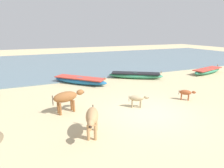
{
  "coord_description": "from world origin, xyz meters",
  "views": [
    {
      "loc": [
        -5.16,
        -7.12,
        3.87
      ],
      "look_at": [
        -0.42,
        3.59,
        0.6
      ],
      "focal_mm": 30.3,
      "sensor_mm": 36.0,
      "label": 1
    }
  ],
  "objects_px": {
    "fishing_boat_3": "(80,80)",
    "fishing_boat_4": "(208,71)",
    "calf_near_rust": "(186,93)",
    "calf_far_dun": "(137,99)",
    "fishing_boat_1": "(136,75)",
    "cow_second_adult_brown": "(67,97)",
    "cow_adult_tan": "(92,117)"
  },
  "relations": [
    {
      "from": "calf_far_dun",
      "to": "fishing_boat_4",
      "type": "bearing_deg",
      "value": 50.54
    },
    {
      "from": "fishing_boat_4",
      "to": "calf_far_dun",
      "type": "relative_size",
      "value": 4.42
    },
    {
      "from": "fishing_boat_3",
      "to": "calf_near_rust",
      "type": "xyz_separation_m",
      "value": [
        4.73,
        -5.97,
        0.16
      ]
    },
    {
      "from": "fishing_boat_3",
      "to": "cow_second_adult_brown",
      "type": "bearing_deg",
      "value": -65.08
    },
    {
      "from": "cow_adult_tan",
      "to": "calf_near_rust",
      "type": "bearing_deg",
      "value": 125.59
    },
    {
      "from": "fishing_boat_3",
      "to": "calf_far_dun",
      "type": "distance_m",
      "value": 5.99
    },
    {
      "from": "fishing_boat_3",
      "to": "fishing_boat_4",
      "type": "relative_size",
      "value": 0.91
    },
    {
      "from": "fishing_boat_1",
      "to": "cow_second_adult_brown",
      "type": "bearing_deg",
      "value": -112.67
    },
    {
      "from": "cow_adult_tan",
      "to": "fishing_boat_4",
      "type": "bearing_deg",
      "value": 136.13
    },
    {
      "from": "fishing_boat_4",
      "to": "calf_far_dun",
      "type": "xyz_separation_m",
      "value": [
        -10.45,
        -4.45,
        0.22
      ]
    },
    {
      "from": "fishing_boat_3",
      "to": "fishing_boat_4",
      "type": "bearing_deg",
      "value": 39.86
    },
    {
      "from": "fishing_boat_3",
      "to": "calf_far_dun",
      "type": "height_order",
      "value": "fishing_boat_3"
    },
    {
      "from": "fishing_boat_1",
      "to": "cow_second_adult_brown",
      "type": "height_order",
      "value": "cow_second_adult_brown"
    },
    {
      "from": "fishing_boat_3",
      "to": "cow_adult_tan",
      "type": "distance_m",
      "value": 7.7
    },
    {
      "from": "cow_second_adult_brown",
      "to": "fishing_boat_1",
      "type": "bearing_deg",
      "value": 23.58
    },
    {
      "from": "calf_near_rust",
      "to": "cow_adult_tan",
      "type": "bearing_deg",
      "value": -124.28
    },
    {
      "from": "calf_near_rust",
      "to": "fishing_boat_3",
      "type": "bearing_deg",
      "value": 169.95
    },
    {
      "from": "cow_adult_tan",
      "to": "calf_far_dun",
      "type": "distance_m",
      "value": 3.52
    },
    {
      "from": "calf_far_dun",
      "to": "calf_near_rust",
      "type": "bearing_deg",
      "value": 24.08
    },
    {
      "from": "calf_far_dun",
      "to": "cow_adult_tan",
      "type": "bearing_deg",
      "value": -122.56
    },
    {
      "from": "fishing_boat_1",
      "to": "fishing_boat_3",
      "type": "relative_size",
      "value": 1.11
    },
    {
      "from": "cow_adult_tan",
      "to": "cow_second_adult_brown",
      "type": "height_order",
      "value": "cow_second_adult_brown"
    },
    {
      "from": "calf_near_rust",
      "to": "calf_far_dun",
      "type": "distance_m",
      "value": 3.17
    },
    {
      "from": "fishing_boat_1",
      "to": "cow_adult_tan",
      "type": "xyz_separation_m",
      "value": [
        -6.26,
        -7.33,
        0.5
      ]
    },
    {
      "from": "fishing_boat_3",
      "to": "calf_near_rust",
      "type": "bearing_deg",
      "value": -5.42
    },
    {
      "from": "fishing_boat_1",
      "to": "calf_far_dun",
      "type": "height_order",
      "value": "fishing_boat_1"
    },
    {
      "from": "fishing_boat_4",
      "to": "cow_adult_tan",
      "type": "relative_size",
      "value": 2.72
    },
    {
      "from": "fishing_boat_4",
      "to": "cow_second_adult_brown",
      "type": "distance_m",
      "value": 14.4
    },
    {
      "from": "calf_far_dun",
      "to": "fishing_boat_1",
      "type": "bearing_deg",
      "value": 87.47
    },
    {
      "from": "fishing_boat_4",
      "to": "calf_far_dun",
      "type": "height_order",
      "value": "fishing_boat_4"
    },
    {
      "from": "fishing_boat_4",
      "to": "cow_second_adult_brown",
      "type": "relative_size",
      "value": 2.65
    },
    {
      "from": "calf_near_rust",
      "to": "cow_second_adult_brown",
      "type": "xyz_separation_m",
      "value": [
        -6.65,
        1.05,
        0.34
      ]
    }
  ]
}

